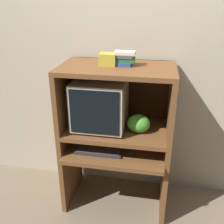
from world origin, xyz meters
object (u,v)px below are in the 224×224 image
(mouse, at_px, (131,153))
(book_stack, at_px, (124,58))
(keyboard, at_px, (99,150))
(crt_monitor, at_px, (100,103))
(storage_box, at_px, (108,59))
(snack_bag, at_px, (139,124))

(mouse, height_order, book_stack, book_stack)
(keyboard, relative_size, book_stack, 2.26)
(crt_monitor, bearing_deg, storage_box, 17.39)
(keyboard, height_order, mouse, mouse)
(keyboard, bearing_deg, snack_bag, 14.97)
(book_stack, distance_m, storage_box, 0.13)
(crt_monitor, bearing_deg, mouse, -24.57)
(keyboard, relative_size, mouse, 6.08)
(mouse, distance_m, book_stack, 0.79)
(crt_monitor, xyz_separation_m, keyboard, (0.01, -0.14, -0.38))
(keyboard, bearing_deg, book_stack, 43.62)
(storage_box, bearing_deg, mouse, -34.28)
(book_stack, height_order, storage_box, book_stack)
(mouse, distance_m, snack_bag, 0.26)
(keyboard, height_order, book_stack, book_stack)
(snack_bag, distance_m, storage_box, 0.58)
(mouse, relative_size, snack_bag, 0.34)
(crt_monitor, height_order, book_stack, book_stack)
(keyboard, distance_m, storage_box, 0.77)
(book_stack, bearing_deg, mouse, -59.96)
(mouse, height_order, snack_bag, snack_bag)
(crt_monitor, relative_size, snack_bag, 2.28)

